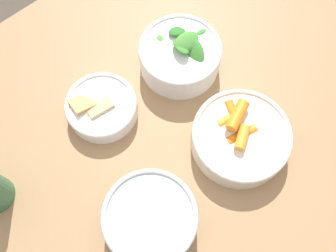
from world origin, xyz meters
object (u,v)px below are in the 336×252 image
object	(u,v)px
bowl_greens	(181,54)
bowl_cookies	(101,107)
bowl_carrots	(240,137)
bowl_beans_hotdog	(151,219)

from	to	relation	value
bowl_greens	bowl_cookies	distance (m)	0.19
bowl_carrots	bowl_beans_hotdog	world-z (taller)	bowl_carrots
bowl_beans_hotdog	bowl_cookies	xyz separation A→B (m)	(-0.06, -0.23, -0.01)
bowl_greens	bowl_cookies	bearing A→B (deg)	-5.04
bowl_beans_hotdog	bowl_cookies	world-z (taller)	bowl_beans_hotdog
bowl_carrots	bowl_cookies	xyz separation A→B (m)	(0.16, -0.22, -0.01)
bowl_cookies	bowl_beans_hotdog	bearing A→B (deg)	74.42
bowl_carrots	bowl_beans_hotdog	distance (m)	0.22
bowl_greens	bowl_cookies	world-z (taller)	bowl_greens
bowl_carrots	bowl_cookies	distance (m)	0.27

